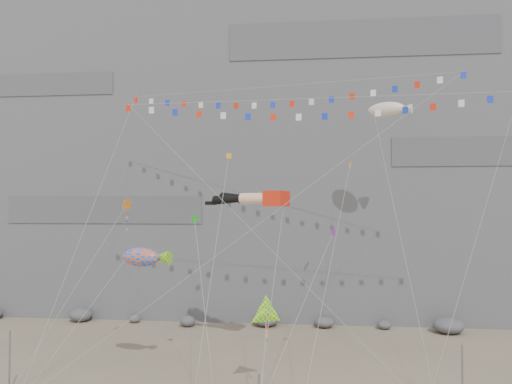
# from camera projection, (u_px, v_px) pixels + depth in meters

# --- Properties ---
(cliff) EXTENTS (80.00, 28.00, 50.00)m
(cliff) POSITION_uv_depth(u_px,v_px,m) (275.00, 112.00, 67.08)
(cliff) COLOR slate
(cliff) RESTS_ON ground
(talus_boulders) EXTENTS (60.00, 3.00, 1.20)m
(talus_boulders) POSITION_uv_depth(u_px,v_px,m) (266.00, 320.00, 51.52)
(talus_boulders) COLOR slate
(talus_boulders) RESTS_ON ground
(anchor_pole_left) EXTENTS (0.12, 0.12, 4.17)m
(anchor_pole_left) POSITION_uv_depth(u_px,v_px,m) (10.00, 363.00, 32.92)
(anchor_pole_left) COLOR gray
(anchor_pole_left) RESTS_ON ground
(anchor_pole_right) EXTENTS (0.12, 0.12, 3.65)m
(anchor_pole_right) POSITION_uv_depth(u_px,v_px,m) (462.00, 374.00, 31.49)
(anchor_pole_right) COLOR gray
(anchor_pole_right) RESTS_ON ground
(legs_kite) EXTENTS (7.17, 15.43, 18.08)m
(legs_kite) POSITION_uv_depth(u_px,v_px,m) (255.00, 199.00, 40.84)
(legs_kite) COLOR red
(legs_kite) RESTS_ON ground
(flag_banner_upper) EXTENTS (30.71, 18.16, 31.78)m
(flag_banner_upper) POSITION_uv_depth(u_px,v_px,m) (282.00, 86.00, 44.69)
(flag_banner_upper) COLOR red
(flag_banner_upper) RESTS_ON ground
(flag_banner_lower) EXTENTS (31.01, 9.09, 23.77)m
(flag_banner_lower) POSITION_uv_depth(u_px,v_px,m) (312.00, 99.00, 39.88)
(flag_banner_lower) COLOR red
(flag_banner_lower) RESTS_ON ground
(harlequin_kite) EXTENTS (6.10, 8.27, 15.44)m
(harlequin_kite) POSITION_uv_depth(u_px,v_px,m) (126.00, 205.00, 39.90)
(harlequin_kite) COLOR red
(harlequin_kite) RESTS_ON ground
(fish_windsock) EXTENTS (8.07, 7.23, 12.05)m
(fish_windsock) POSITION_uv_depth(u_px,v_px,m) (141.00, 257.00, 36.68)
(fish_windsock) COLOR #FF5C0D
(fish_windsock) RESTS_ON ground
(delta_kite) EXTENTS (2.34, 6.78, 8.00)m
(delta_kite) POSITION_uv_depth(u_px,v_px,m) (267.00, 313.00, 33.11)
(delta_kite) COLOR yellow
(delta_kite) RESTS_ON ground
(blimp_windsock) EXTENTS (4.38, 13.95, 24.53)m
(blimp_windsock) POSITION_uv_depth(u_px,v_px,m) (386.00, 110.00, 44.93)
(blimp_windsock) COLOR beige
(blimp_windsock) RESTS_ON ground
(small_kite_a) EXTENTS (0.93, 14.59, 21.77)m
(small_kite_a) POSITION_uv_depth(u_px,v_px,m) (228.00, 162.00, 41.73)
(small_kite_a) COLOR orange
(small_kite_a) RESTS_ON ground
(small_kite_b) EXTENTS (5.60, 9.07, 14.31)m
(small_kite_b) POSITION_uv_depth(u_px,v_px,m) (332.00, 235.00, 37.44)
(small_kite_b) COLOR purple
(small_kite_b) RESTS_ON ground
(small_kite_c) EXTENTS (3.65, 7.62, 13.71)m
(small_kite_c) POSITION_uv_depth(u_px,v_px,m) (195.00, 221.00, 36.34)
(small_kite_c) COLOR #179617
(small_kite_c) RESTS_ON ground
(small_kite_d) EXTENTS (4.91, 16.99, 23.31)m
(small_kite_d) POSITION_uv_depth(u_px,v_px,m) (349.00, 169.00, 43.37)
(small_kite_d) COLOR #FFAE15
(small_kite_d) RESTS_ON ground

